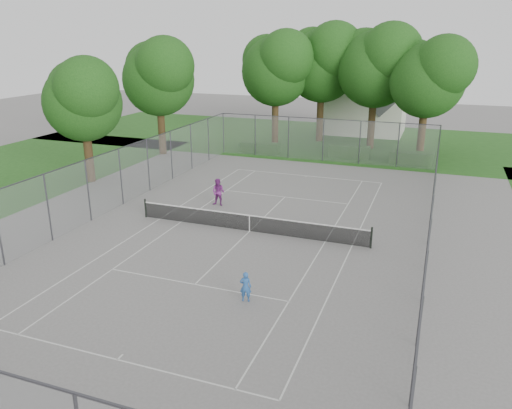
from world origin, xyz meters
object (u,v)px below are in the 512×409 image
(woman_player, at_px, (218,192))
(tennis_net, at_px, (249,222))
(house, at_px, (364,92))
(girl_player, at_px, (246,287))

(woman_player, bearing_deg, tennis_net, -45.24)
(house, bearing_deg, woman_player, -98.83)
(girl_player, height_order, woman_player, woman_player)
(tennis_net, relative_size, woman_player, 7.63)
(tennis_net, xyz_separation_m, woman_player, (-3.33, 3.38, 0.33))
(house, bearing_deg, girl_player, -87.76)
(girl_player, bearing_deg, woman_player, -73.06)
(tennis_net, height_order, girl_player, girl_player)
(tennis_net, bearing_deg, woman_player, 134.58)
(house, height_order, woman_player, house)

